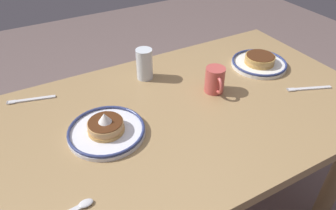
{
  "coord_description": "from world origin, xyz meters",
  "views": [
    {
      "loc": [
        0.48,
        0.78,
        1.44
      ],
      "look_at": [
        0.04,
        -0.02,
        0.76
      ],
      "focal_mm": 33.69,
      "sensor_mm": 36.0,
      "label": 1
    }
  ],
  "objects_px": {
    "plate_center_pancakes": "(259,62)",
    "coffee_mug": "(215,80)",
    "drinking_glass": "(145,65)",
    "plate_near_main": "(106,130)",
    "fork_far": "(309,88)",
    "fork_near": "(31,100)"
  },
  "relations": [
    {
      "from": "fork_far",
      "to": "plate_near_main",
      "type": "bearing_deg",
      "value": -9.82
    },
    {
      "from": "fork_near",
      "to": "plate_near_main",
      "type": "bearing_deg",
      "value": 120.15
    },
    {
      "from": "plate_near_main",
      "to": "coffee_mug",
      "type": "bearing_deg",
      "value": -175.75
    },
    {
      "from": "plate_center_pancakes",
      "to": "coffee_mug",
      "type": "distance_m",
      "value": 0.3
    },
    {
      "from": "plate_near_main",
      "to": "fork_far",
      "type": "distance_m",
      "value": 0.82
    },
    {
      "from": "plate_near_main",
      "to": "fork_near",
      "type": "bearing_deg",
      "value": -59.85
    },
    {
      "from": "plate_center_pancakes",
      "to": "fork_far",
      "type": "relative_size",
      "value": 1.37
    },
    {
      "from": "plate_near_main",
      "to": "drinking_glass",
      "type": "bearing_deg",
      "value": -135.69
    },
    {
      "from": "coffee_mug",
      "to": "fork_near",
      "type": "height_order",
      "value": "coffee_mug"
    },
    {
      "from": "plate_center_pancakes",
      "to": "drinking_glass",
      "type": "bearing_deg",
      "value": -17.76
    },
    {
      "from": "coffee_mug",
      "to": "drinking_glass",
      "type": "xyz_separation_m",
      "value": [
        0.2,
        -0.23,
        0.01
      ]
    },
    {
      "from": "coffee_mug",
      "to": "drinking_glass",
      "type": "relative_size",
      "value": 0.85
    },
    {
      "from": "plate_near_main",
      "to": "plate_center_pancakes",
      "type": "xyz_separation_m",
      "value": [
        -0.76,
        -0.1,
        -0.0
      ]
    },
    {
      "from": "coffee_mug",
      "to": "plate_center_pancakes",
      "type": "bearing_deg",
      "value": -167.02
    },
    {
      "from": "drinking_glass",
      "to": "fork_near",
      "type": "distance_m",
      "value": 0.46
    },
    {
      "from": "plate_near_main",
      "to": "fork_far",
      "type": "height_order",
      "value": "plate_near_main"
    },
    {
      "from": "fork_near",
      "to": "fork_far",
      "type": "height_order",
      "value": "same"
    },
    {
      "from": "coffee_mug",
      "to": "fork_near",
      "type": "bearing_deg",
      "value": -23.94
    },
    {
      "from": "plate_center_pancakes",
      "to": "coffee_mug",
      "type": "relative_size",
      "value": 2.2
    },
    {
      "from": "plate_center_pancakes",
      "to": "drinking_glass",
      "type": "xyz_separation_m",
      "value": [
        0.49,
        -0.16,
        0.04
      ]
    },
    {
      "from": "drinking_glass",
      "to": "fork_far",
      "type": "height_order",
      "value": "drinking_glass"
    },
    {
      "from": "drinking_glass",
      "to": "plate_center_pancakes",
      "type": "bearing_deg",
      "value": 162.24
    }
  ]
}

